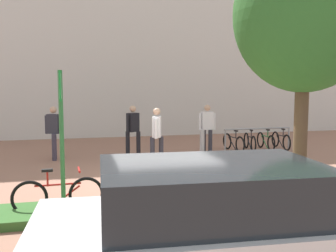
{
  "coord_description": "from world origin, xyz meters",
  "views": [
    {
      "loc": [
        -2.13,
        -9.27,
        2.39
      ],
      "look_at": [
        0.63,
        2.22,
        1.13
      ],
      "focal_mm": 40.97,
      "sensor_mm": 36.0,
      "label": 1
    }
  ],
  "objects_px": {
    "bollard_steel": "(202,143)",
    "parking_sign_post": "(61,123)",
    "bike_at_sign": "(59,195)",
    "tree_sidewalk": "(305,15)",
    "person_casual_tan": "(207,126)",
    "person_shirt_white": "(157,133)",
    "person_suited_navy": "(133,128)",
    "bike_rack_cluster": "(258,141)",
    "person_suited_dark": "(54,129)",
    "car_white_hatch": "(224,232)"
  },
  "relations": [
    {
      "from": "car_white_hatch",
      "to": "bollard_steel",
      "type": "bearing_deg",
      "value": 73.01
    },
    {
      "from": "bike_at_sign",
      "to": "bike_rack_cluster",
      "type": "relative_size",
      "value": 0.63
    },
    {
      "from": "person_casual_tan",
      "to": "person_suited_navy",
      "type": "xyz_separation_m",
      "value": [
        -2.61,
        0.01,
        0.0
      ]
    },
    {
      "from": "bike_at_sign",
      "to": "bollard_steel",
      "type": "bearing_deg",
      "value": 47.93
    },
    {
      "from": "bike_rack_cluster",
      "to": "person_shirt_white",
      "type": "relative_size",
      "value": 1.55
    },
    {
      "from": "parking_sign_post",
      "to": "car_white_hatch",
      "type": "bearing_deg",
      "value": -59.74
    },
    {
      "from": "person_casual_tan",
      "to": "bike_at_sign",
      "type": "bearing_deg",
      "value": -131.87
    },
    {
      "from": "tree_sidewalk",
      "to": "car_white_hatch",
      "type": "xyz_separation_m",
      "value": [
        -2.9,
        -3.1,
        -3.03
      ]
    },
    {
      "from": "bike_at_sign",
      "to": "parking_sign_post",
      "type": "bearing_deg",
      "value": -66.99
    },
    {
      "from": "bike_rack_cluster",
      "to": "person_casual_tan",
      "type": "relative_size",
      "value": 1.55
    },
    {
      "from": "tree_sidewalk",
      "to": "person_suited_dark",
      "type": "distance_m",
      "value": 8.24
    },
    {
      "from": "car_white_hatch",
      "to": "tree_sidewalk",
      "type": "bearing_deg",
      "value": 46.85
    },
    {
      "from": "bollard_steel",
      "to": "person_casual_tan",
      "type": "xyz_separation_m",
      "value": [
        0.31,
        0.38,
        0.53
      ]
    },
    {
      "from": "parking_sign_post",
      "to": "bollard_steel",
      "type": "relative_size",
      "value": 2.95
    },
    {
      "from": "parking_sign_post",
      "to": "tree_sidewalk",
      "type": "bearing_deg",
      "value": -0.67
    },
    {
      "from": "person_casual_tan",
      "to": "person_shirt_white",
      "type": "distance_m",
      "value": 2.59
    },
    {
      "from": "bike_at_sign",
      "to": "car_white_hatch",
      "type": "bearing_deg",
      "value": -60.2
    },
    {
      "from": "bike_rack_cluster",
      "to": "person_suited_dark",
      "type": "height_order",
      "value": "person_suited_dark"
    },
    {
      "from": "person_suited_dark",
      "to": "parking_sign_post",
      "type": "bearing_deg",
      "value": -85.47
    },
    {
      "from": "person_casual_tan",
      "to": "car_white_hatch",
      "type": "height_order",
      "value": "person_casual_tan"
    },
    {
      "from": "parking_sign_post",
      "to": "person_suited_navy",
      "type": "bearing_deg",
      "value": 69.51
    },
    {
      "from": "person_casual_tan",
      "to": "person_suited_navy",
      "type": "bearing_deg",
      "value": 179.88
    },
    {
      "from": "bike_at_sign",
      "to": "car_white_hatch",
      "type": "height_order",
      "value": "car_white_hatch"
    },
    {
      "from": "parking_sign_post",
      "to": "person_suited_navy",
      "type": "relative_size",
      "value": 1.54
    },
    {
      "from": "person_shirt_white",
      "to": "person_suited_navy",
      "type": "relative_size",
      "value": 1.0
    },
    {
      "from": "person_casual_tan",
      "to": "bollard_steel",
      "type": "bearing_deg",
      "value": -129.04
    },
    {
      "from": "bike_at_sign",
      "to": "person_shirt_white",
      "type": "relative_size",
      "value": 0.98
    },
    {
      "from": "tree_sidewalk",
      "to": "car_white_hatch",
      "type": "bearing_deg",
      "value": -133.15
    },
    {
      "from": "person_casual_tan",
      "to": "person_shirt_white",
      "type": "bearing_deg",
      "value": -144.65
    },
    {
      "from": "bollard_steel",
      "to": "bike_at_sign",
      "type": "bearing_deg",
      "value": -132.07
    },
    {
      "from": "bike_rack_cluster",
      "to": "person_suited_dark",
      "type": "relative_size",
      "value": 1.55
    },
    {
      "from": "bike_at_sign",
      "to": "person_suited_navy",
      "type": "bearing_deg",
      "value": 67.81
    },
    {
      "from": "parking_sign_post",
      "to": "bollard_steel",
      "type": "bearing_deg",
      "value": 49.83
    },
    {
      "from": "tree_sidewalk",
      "to": "bike_at_sign",
      "type": "xyz_separation_m",
      "value": [
        -4.84,
        0.29,
        -3.44
      ]
    },
    {
      "from": "parking_sign_post",
      "to": "person_suited_navy",
      "type": "xyz_separation_m",
      "value": [
        2.09,
        5.59,
        -0.74
      ]
    },
    {
      "from": "bollard_steel",
      "to": "person_suited_dark",
      "type": "bearing_deg",
      "value": 174.31
    },
    {
      "from": "bike_at_sign",
      "to": "bollard_steel",
      "type": "distance_m",
      "value": 6.71
    },
    {
      "from": "tree_sidewalk",
      "to": "person_shirt_white",
      "type": "xyz_separation_m",
      "value": [
        -2.16,
        4.14,
        -2.8
      ]
    },
    {
      "from": "bike_at_sign",
      "to": "bike_rack_cluster",
      "type": "xyz_separation_m",
      "value": [
        6.86,
        5.6,
        -0.0
      ]
    },
    {
      "from": "person_shirt_white",
      "to": "person_suited_navy",
      "type": "height_order",
      "value": "same"
    },
    {
      "from": "bike_rack_cluster",
      "to": "person_shirt_white",
      "type": "xyz_separation_m",
      "value": [
        -4.17,
        -1.74,
        0.64
      ]
    },
    {
      "from": "bollard_steel",
      "to": "person_shirt_white",
      "type": "relative_size",
      "value": 0.52
    },
    {
      "from": "tree_sidewalk",
      "to": "person_casual_tan",
      "type": "bearing_deg",
      "value": 90.42
    },
    {
      "from": "bollard_steel",
      "to": "bike_rack_cluster",
      "type": "bearing_deg",
      "value": 14.65
    },
    {
      "from": "bike_at_sign",
      "to": "bollard_steel",
      "type": "xyz_separation_m",
      "value": [
        4.49,
        4.98,
        0.1
      ]
    },
    {
      "from": "tree_sidewalk",
      "to": "person_casual_tan",
      "type": "height_order",
      "value": "tree_sidewalk"
    },
    {
      "from": "bollard_steel",
      "to": "parking_sign_post",
      "type": "bearing_deg",
      "value": -130.17
    },
    {
      "from": "person_shirt_white",
      "to": "person_casual_tan",
      "type": "bearing_deg",
      "value": 35.35
    },
    {
      "from": "bollard_steel",
      "to": "person_casual_tan",
      "type": "distance_m",
      "value": 0.72
    },
    {
      "from": "bike_at_sign",
      "to": "person_suited_dark",
      "type": "xyz_separation_m",
      "value": [
        -0.35,
        5.46,
        0.63
      ]
    }
  ]
}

